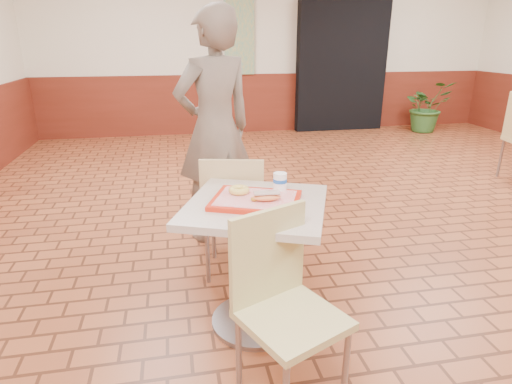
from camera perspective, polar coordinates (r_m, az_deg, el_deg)
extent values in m
cube|color=brown|center=(3.45, 21.59, -9.01)|extent=(8.00, 10.00, 0.01)
cube|color=beige|center=(7.71, 2.37, 19.21)|extent=(8.00, 0.01, 3.00)
cube|color=#601F12|center=(7.77, 2.30, 11.81)|extent=(8.00, 0.04, 1.00)
cube|color=black|center=(7.97, 11.30, 16.00)|extent=(1.60, 0.22, 2.20)
cube|color=gray|center=(7.54, -2.23, 19.95)|extent=(0.50, 0.03, 1.20)
cube|color=#B4A291|center=(2.28, 0.00, -1.89)|extent=(0.72, 0.72, 0.04)
cylinder|color=gray|center=(2.45, 0.00, -10.19)|extent=(0.08, 0.08, 0.72)
cylinder|color=gray|center=(2.63, 0.00, -16.70)|extent=(0.52, 0.52, 0.03)
cube|color=tan|center=(1.97, 4.90, -16.62)|extent=(0.54, 0.54, 0.04)
cube|color=tan|center=(1.96, 1.63, -8.38)|extent=(0.38, 0.19, 0.44)
cylinder|color=gray|center=(2.11, 11.88, -21.76)|extent=(0.03, 0.03, 0.40)
cylinder|color=gray|center=(2.13, -2.32, -20.69)|extent=(0.03, 0.03, 0.40)
cylinder|color=gray|center=(2.30, 5.30, -17.37)|extent=(0.03, 0.03, 0.40)
cube|color=#D4BA7F|center=(2.98, -2.87, -3.34)|extent=(0.48, 0.48, 0.04)
cube|color=#D4BA7F|center=(2.72, -3.23, -0.19)|extent=(0.40, 0.11, 0.44)
cylinder|color=gray|center=(3.22, 0.50, -5.70)|extent=(0.03, 0.03, 0.39)
cylinder|color=gray|center=(3.24, -5.67, -5.61)|extent=(0.03, 0.03, 0.39)
cylinder|color=gray|center=(2.91, 0.41, -8.64)|extent=(0.03, 0.03, 0.39)
cylinder|color=gray|center=(2.93, -6.45, -8.52)|extent=(0.03, 0.03, 0.39)
imported|color=#736659|center=(3.39, -5.50, 8.33)|extent=(0.78, 0.66, 1.82)
cube|color=red|center=(2.27, 0.00, -1.13)|extent=(0.45, 0.35, 0.03)
cube|color=#E18585|center=(2.26, 0.00, -0.79)|extent=(0.40, 0.30, 0.00)
torus|color=#E6C254|center=(2.32, -2.27, 0.28)|extent=(0.12, 0.12, 0.04)
ellipsoid|color=#ED7F45|center=(2.21, 1.43, -0.66)|extent=(0.15, 0.08, 0.04)
cube|color=white|center=(2.21, 1.43, -0.09)|extent=(0.14, 0.07, 0.01)
ellipsoid|color=#A87017|center=(2.21, -0.26, -0.95)|extent=(0.04, 0.03, 0.02)
cylinder|color=white|center=(2.37, 3.22, 1.43)|extent=(0.07, 0.07, 0.10)
cylinder|color=blue|center=(2.37, 3.22, 1.54)|extent=(0.08, 0.08, 0.02)
cylinder|color=gray|center=(5.92, 29.83, 3.94)|extent=(0.03, 0.03, 0.46)
imported|color=#2C5B24|center=(8.28, 21.79, 10.54)|extent=(0.85, 0.75, 0.89)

